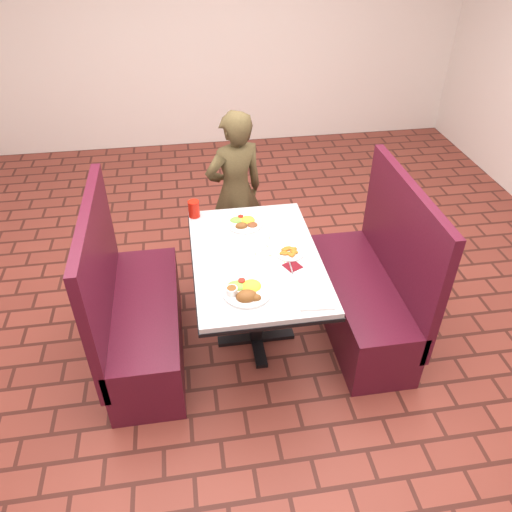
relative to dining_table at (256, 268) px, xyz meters
name	(u,v)px	position (x,y,z in m)	size (l,w,h in m)	color
room	(256,68)	(0.00, 0.00, 1.26)	(7.00, 7.04, 2.82)	brown
dining_table	(256,268)	(0.00, 0.00, 0.00)	(0.81, 1.21, 0.75)	silver
booth_bench_left	(137,318)	(-0.80, 0.00, -0.32)	(0.47, 1.20, 1.17)	#541324
booth_bench_right	(368,293)	(0.80, 0.00, -0.32)	(0.47, 1.20, 1.17)	#541324
diner_person	(235,193)	(-0.02, 0.96, 0.02)	(0.49, 0.32, 1.35)	brown
near_dinner_plate	(246,289)	(-0.11, -0.35, 0.13)	(0.28, 0.28, 0.09)	white
far_dinner_plate	(244,222)	(-0.02, 0.38, 0.12)	(0.25, 0.25, 0.06)	white
plantain_plate	(290,253)	(0.21, -0.01, 0.11)	(0.18, 0.18, 0.03)	white
maroon_napkin	(293,266)	(0.21, -0.14, 0.10)	(0.10, 0.10, 0.00)	#600E16
spoon_utensil	(291,268)	(0.19, -0.16, 0.10)	(0.01, 0.12, 0.00)	silver
red_tumbler	(194,209)	(-0.36, 0.54, 0.16)	(0.08, 0.08, 0.12)	red
paper_napkin	(316,301)	(0.27, -0.48, 0.10)	(0.20, 0.15, 0.01)	white
knife_utensil	(250,297)	(-0.10, -0.40, 0.11)	(0.01, 0.15, 0.00)	silver
fork_utensil	(242,292)	(-0.13, -0.35, 0.11)	(0.01, 0.16, 0.00)	silver
lettuce_shreds	(261,250)	(0.04, 0.06, 0.10)	(0.28, 0.32, 0.00)	#85B849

